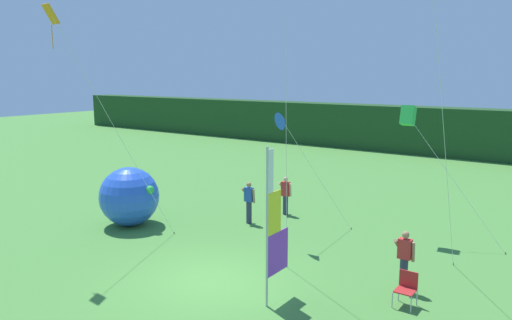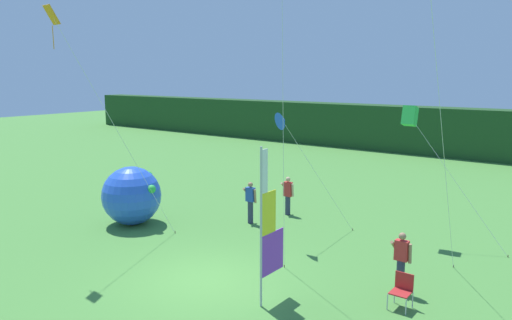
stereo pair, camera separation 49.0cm
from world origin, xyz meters
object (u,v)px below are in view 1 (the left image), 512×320
at_px(folding_chair, 407,287).
at_px(kite_blue_delta_2, 283,121).
at_px(person_mid_field, 286,194).
at_px(person_far_left, 249,201).
at_px(kite_orange_diamond_4, 65,41).
at_px(kite_green_box_1, 408,116).
at_px(inflatable_balloon, 129,196).
at_px(banner_flag, 273,229).
at_px(person_near_banner, 404,259).

relative_size(folding_chair, kite_blue_delta_2, 0.19).
bearing_deg(person_mid_field, person_far_left, -105.52).
bearing_deg(person_far_left, kite_orange_diamond_4, -111.85).
height_order(person_far_left, kite_green_box_1, kite_green_box_1).
height_order(folding_chair, kite_orange_diamond_4, kite_orange_diamond_4).
height_order(person_far_left, folding_chair, person_far_left).
relative_size(folding_chair, kite_green_box_1, 0.18).
bearing_deg(inflatable_balloon, banner_flag, -15.25).
height_order(inflatable_balloon, kite_orange_diamond_4, kite_orange_diamond_4).
bearing_deg(folding_chair, banner_flag, -147.81).
xyz_separation_m(person_mid_field, kite_green_box_1, (4.99, 0.19, 3.56)).
relative_size(banner_flag, kite_orange_diamond_4, 0.52).
height_order(person_far_left, inflatable_balloon, inflatable_balloon).
height_order(kite_blue_delta_2, kite_orange_diamond_4, kite_orange_diamond_4).
relative_size(person_far_left, folding_chair, 1.90).
bearing_deg(banner_flag, person_far_left, 131.34).
relative_size(banner_flag, person_mid_field, 2.54).
bearing_deg(kite_blue_delta_2, folding_chair, -24.10).
height_order(person_near_banner, kite_blue_delta_2, kite_blue_delta_2).
height_order(person_mid_field, folding_chair, person_mid_field).
relative_size(banner_flag, inflatable_balloon, 1.73).
xyz_separation_m(person_far_left, kite_orange_diamond_4, (-2.46, -6.13, 6.02)).
bearing_deg(person_far_left, person_mid_field, 74.48).
distance_m(person_near_banner, person_mid_field, 7.90).
relative_size(inflatable_balloon, kite_orange_diamond_4, 0.30).
bearing_deg(kite_orange_diamond_4, banner_flag, 7.78).
relative_size(banner_flag, person_far_left, 2.47).
bearing_deg(banner_flag, inflatable_balloon, 164.75).
bearing_deg(inflatable_balloon, folding_chair, -2.13).
bearing_deg(banner_flag, kite_green_box_1, 82.38).
relative_size(person_near_banner, kite_green_box_1, 0.35).
bearing_deg(folding_chair, inflatable_balloon, 177.87).
bearing_deg(inflatable_balloon, kite_green_box_1, 28.58).
bearing_deg(person_mid_field, folding_chair, -37.16).
height_order(banner_flag, kite_blue_delta_2, kite_blue_delta_2).
xyz_separation_m(person_near_banner, kite_orange_diamond_4, (-9.55, -3.65, 6.01)).
distance_m(inflatable_balloon, kite_blue_delta_2, 6.93).
bearing_deg(folding_chair, person_mid_field, 142.84).
distance_m(banner_flag, person_near_banner, 3.86).
distance_m(kite_green_box_1, kite_blue_delta_2, 4.55).
xyz_separation_m(folding_chair, kite_blue_delta_2, (-5.30, 2.37, 3.80)).
distance_m(inflatable_balloon, kite_green_box_1, 11.00).
bearing_deg(kite_green_box_1, banner_flag, -97.62).
bearing_deg(folding_chair, kite_orange_diamond_4, -164.29).
distance_m(banner_flag, kite_orange_diamond_4, 8.62).
bearing_deg(kite_blue_delta_2, person_far_left, 155.87).
height_order(folding_chair, kite_blue_delta_2, kite_blue_delta_2).
xyz_separation_m(inflatable_balloon, folding_chair, (11.16, -0.42, -0.66)).
bearing_deg(person_near_banner, kite_blue_delta_2, 162.96).
relative_size(person_near_banner, inflatable_balloon, 0.70).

